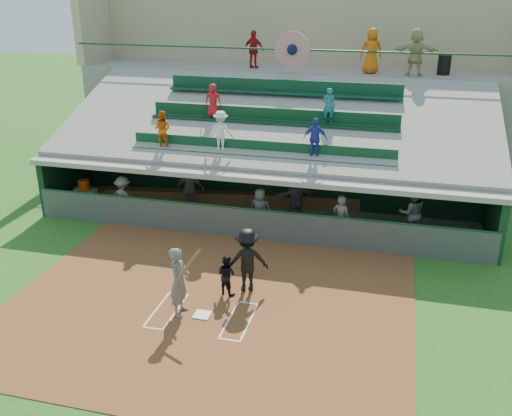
% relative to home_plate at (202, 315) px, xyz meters
% --- Properties ---
extents(ground, '(100.00, 100.00, 0.00)m').
position_rel_home_plate_xyz_m(ground, '(0.00, 0.00, -0.04)').
color(ground, '#225618').
rests_on(ground, ground).
extents(dirt_slab, '(11.00, 9.00, 0.02)m').
position_rel_home_plate_xyz_m(dirt_slab, '(0.00, 0.50, -0.03)').
color(dirt_slab, brown).
rests_on(dirt_slab, ground).
extents(home_plate, '(0.43, 0.43, 0.03)m').
position_rel_home_plate_xyz_m(home_plate, '(0.00, 0.00, 0.00)').
color(home_plate, silver).
rests_on(home_plate, dirt_slab).
extents(batters_box_chalk, '(2.65, 1.85, 0.01)m').
position_rel_home_plate_xyz_m(batters_box_chalk, '(0.00, 0.00, -0.01)').
color(batters_box_chalk, silver).
rests_on(batters_box_chalk, dirt_slab).
extents(dugout_floor, '(16.00, 3.50, 0.04)m').
position_rel_home_plate_xyz_m(dugout_floor, '(0.00, 6.75, -0.02)').
color(dugout_floor, gray).
rests_on(dugout_floor, ground).
extents(concourse_slab, '(20.00, 3.00, 4.60)m').
position_rel_home_plate_xyz_m(concourse_slab, '(0.00, 13.50, 2.26)').
color(concourse_slab, gray).
rests_on(concourse_slab, ground).
extents(grandstand, '(20.40, 10.40, 7.80)m').
position_rel_home_plate_xyz_m(grandstand, '(-0.01, 10.51, 2.23)').
color(grandstand, '#4A4F4A').
rests_on(grandstand, ground).
extents(batter_at_plate, '(0.86, 0.77, 1.95)m').
position_rel_home_plate_xyz_m(batter_at_plate, '(-0.59, -0.03, 0.95)').
color(batter_at_plate, '#52544F').
rests_on(batter_at_plate, dirt_slab).
extents(catcher, '(0.70, 0.63, 1.18)m').
position_rel_home_plate_xyz_m(catcher, '(0.30, 1.28, 0.58)').
color(catcher, black).
rests_on(catcher, dirt_slab).
extents(home_umpire, '(1.40, 1.11, 1.89)m').
position_rel_home_plate_xyz_m(home_umpire, '(0.81, 1.63, 0.93)').
color(home_umpire, black).
rests_on(home_umpire, dirt_slab).
extents(dugout_bench, '(16.32, 2.84, 0.49)m').
position_rel_home_plate_xyz_m(dugout_bench, '(0.11, 8.14, 0.25)').
color(dugout_bench, brown).
rests_on(dugout_bench, dugout_floor).
extents(white_table, '(0.89, 0.72, 0.71)m').
position_rel_home_plate_xyz_m(white_table, '(-6.98, 6.20, 0.36)').
color(white_table, silver).
rests_on(white_table, dugout_floor).
extents(water_cooler, '(0.42, 0.42, 0.42)m').
position_rel_home_plate_xyz_m(water_cooler, '(-6.95, 6.15, 0.92)').
color(water_cooler, '#D54D0C').
rests_on(water_cooler, white_table).
extents(dugout_player_a, '(1.16, 0.80, 1.65)m').
position_rel_home_plate_xyz_m(dugout_player_a, '(-4.95, 5.50, 0.83)').
color(dugout_player_a, '#5C5F59').
rests_on(dugout_player_a, dugout_floor).
extents(dugout_player_b, '(1.11, 0.51, 1.85)m').
position_rel_home_plate_xyz_m(dugout_player_b, '(-2.81, 6.76, 0.93)').
color(dugout_player_b, '#585B56').
rests_on(dugout_player_b, dugout_floor).
extents(dugout_player_c, '(0.79, 0.52, 1.58)m').
position_rel_home_plate_xyz_m(dugout_player_c, '(0.18, 5.70, 0.79)').
color(dugout_player_c, '#525550').
rests_on(dugout_player_c, dugout_floor).
extents(dugout_player_d, '(1.68, 1.38, 1.80)m').
position_rel_home_plate_xyz_m(dugout_player_d, '(1.20, 7.02, 0.90)').
color(dugout_player_d, '#565954').
rests_on(dugout_player_d, dugout_floor).
extents(dugout_player_e, '(0.71, 0.56, 1.70)m').
position_rel_home_plate_xyz_m(dugout_player_e, '(3.02, 5.45, 0.85)').
color(dugout_player_e, '#595B56').
rests_on(dugout_player_e, dugout_floor).
extents(dugout_player_f, '(1.05, 0.89, 1.87)m').
position_rel_home_plate_xyz_m(dugout_player_f, '(5.33, 6.35, 0.94)').
color(dugout_player_f, '#61635D').
rests_on(dugout_player_f, dugout_floor).
extents(trash_bin, '(0.53, 0.53, 0.80)m').
position_rel_home_plate_xyz_m(trash_bin, '(6.24, 13.32, 4.97)').
color(trash_bin, black).
rests_on(trash_bin, concourse_slab).
extents(concourse_staff_a, '(1.03, 0.59, 1.65)m').
position_rel_home_plate_xyz_m(concourse_staff_a, '(-1.97, 13.16, 5.39)').
color(concourse_staff_a, '#A21212').
rests_on(concourse_staff_a, concourse_slab).
extents(concourse_staff_b, '(1.02, 0.77, 1.87)m').
position_rel_home_plate_xyz_m(concourse_staff_b, '(3.22, 12.91, 5.50)').
color(concourse_staff_b, '#D35A0C').
rests_on(concourse_staff_b, concourse_slab).
extents(concourse_staff_c, '(1.81, 0.67, 1.92)m').
position_rel_home_plate_xyz_m(concourse_staff_c, '(5.02, 12.70, 5.52)').
color(concourse_staff_c, tan).
rests_on(concourse_staff_c, concourse_slab).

